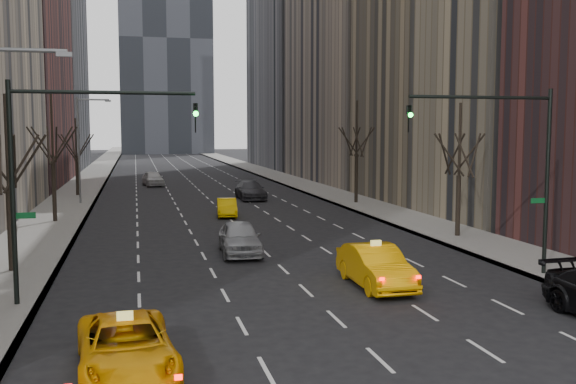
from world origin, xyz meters
TOP-DOWN VIEW (x-y plane):
  - sidewalk_left at (-12.25, 70.00)m, footprint 4.50×320.00m
  - sidewalk_right at (12.25, 70.00)m, footprint 4.50×320.00m
  - tree_lw_b at (-12.00, 18.00)m, footprint 3.36×3.50m
  - tree_lw_c at (-12.00, 34.00)m, footprint 3.36×3.50m
  - tree_lw_d at (-12.00, 52.00)m, footprint 3.36×3.50m
  - tree_rw_b at (12.00, 22.00)m, footprint 3.36×3.50m
  - tree_rw_c at (12.00, 40.00)m, footprint 3.36×3.50m
  - traffic_mast_left at (-9.11, 12.00)m, footprint 6.69×0.39m
  - traffic_mast_right at (9.11, 12.00)m, footprint 6.69×0.39m
  - streetlight_far at (-10.84, 45.00)m, footprint 2.83×0.22m
  - taxi_suv at (-6.87, 4.56)m, footprint 2.86×5.45m
  - taxi_sedan at (2.93, 11.94)m, footprint 1.81×5.17m
  - silver_sedan_ahead at (-1.36, 20.08)m, footprint 2.28×5.10m
  - far_taxi at (-0.00, 34.65)m, footprint 1.79×4.13m
  - far_suv_grey at (3.75, 45.78)m, footprint 2.34×5.74m
  - far_car_white at (-4.62, 62.30)m, footprint 2.67×5.22m

SIDE VIEW (x-z plane):
  - sidewalk_left at x=-12.25m, z-range 0.00..0.15m
  - sidewalk_right at x=12.25m, z-range 0.00..0.15m
  - far_taxi at x=0.00m, z-range 0.00..1.32m
  - taxi_suv at x=-6.87m, z-range 0.00..1.46m
  - far_suv_grey at x=3.75m, z-range 0.00..1.67m
  - far_car_white at x=-4.62m, z-range 0.00..1.70m
  - taxi_sedan at x=2.93m, z-range 0.00..1.70m
  - silver_sedan_ahead at x=-1.36m, z-range 0.00..1.70m
  - tree_lw_d at x=-12.00m, z-range -0.12..7.24m
  - tree_lw_b at x=-12.00m, z-range -0.19..7.63m
  - tree_rw_b at x=12.00m, z-range -0.19..7.63m
  - tree_lw_c at x=-12.00m, z-range -0.33..8.41m
  - tree_rw_c at x=12.00m, z-range -0.33..8.41m
  - traffic_mast_left at x=-9.11m, z-range 1.49..9.49m
  - traffic_mast_right at x=9.11m, z-range 1.49..9.49m
  - streetlight_far at x=-10.84m, z-range 1.12..10.12m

